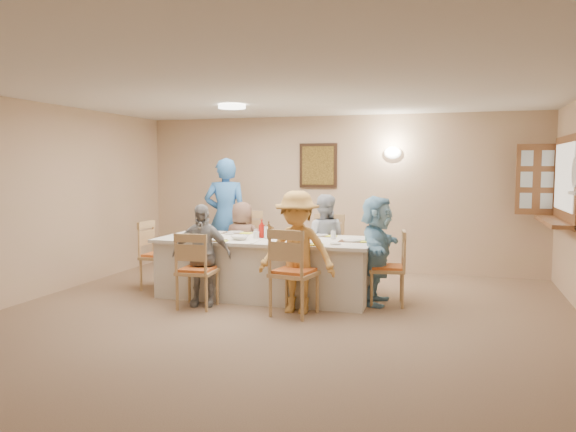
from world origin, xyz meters
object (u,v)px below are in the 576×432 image
(diner_back_left, at_px, (242,243))
(caregiver, at_px, (226,217))
(chair_left_end, at_px, (160,255))
(chair_back_left, at_px, (245,246))
(diner_right_end, at_px, (377,250))
(serving_hatch, at_px, (567,181))
(diner_front_left, at_px, (201,255))
(chair_right_end, at_px, (387,267))
(diner_back_right, at_px, (324,241))
(chair_back_right, at_px, (325,251))
(diner_front_right, at_px, (297,252))
(chair_front_right, at_px, (294,271))
(dining_table, at_px, (267,267))
(chair_front_left, at_px, (197,270))
(condiment_ketchup, at_px, (262,229))

(diner_back_left, distance_m, caregiver, 0.72)
(caregiver, bearing_deg, chair_left_end, 49.98)
(chair_back_left, height_order, diner_right_end, diner_right_end)
(serving_hatch, height_order, diner_front_left, serving_hatch)
(chair_left_end, height_order, chair_right_end, chair_left_end)
(diner_back_right, distance_m, diner_front_left, 1.81)
(chair_left_end, relative_size, diner_front_left, 0.76)
(chair_right_end, distance_m, diner_back_right, 1.18)
(diner_front_left, bearing_deg, diner_back_right, 37.75)
(chair_back_right, xyz_separation_m, chair_left_end, (-2.15, -0.80, -0.04))
(diner_front_right, bearing_deg, serving_hatch, 31.00)
(diner_back_right, bearing_deg, caregiver, -21.12)
(chair_front_right, height_order, diner_front_left, diner_front_left)
(chair_right_end, xyz_separation_m, caregiver, (-2.60, 1.15, 0.45))
(dining_table, relative_size, diner_back_right, 2.13)
(chair_front_right, height_order, chair_right_end, chair_front_right)
(chair_left_end, height_order, diner_right_end, diner_right_end)
(chair_front_left, bearing_deg, chair_front_right, 176.41)
(diner_front_right, bearing_deg, diner_right_end, 41.43)
(chair_back_left, bearing_deg, chair_front_left, -100.22)
(dining_table, bearing_deg, diner_back_left, 131.42)
(diner_front_right, bearing_deg, chair_back_right, 91.76)
(diner_back_right, bearing_deg, serving_hatch, -178.42)
(diner_back_left, relative_size, caregiver, 0.65)
(diner_front_right, height_order, diner_right_end, diner_front_right)
(diner_front_right, bearing_deg, diner_back_left, 133.18)
(diner_front_left, relative_size, condiment_ketchup, 5.17)
(dining_table, distance_m, chair_back_left, 1.01)
(chair_front_right, bearing_deg, chair_left_end, -9.78)
(chair_front_right, xyz_separation_m, chair_left_end, (-2.15, 0.80, -0.03))
(diner_front_left, relative_size, diner_right_end, 0.93)
(chair_left_end, bearing_deg, dining_table, -89.29)
(diner_back_left, distance_m, diner_front_right, 1.82)
(chair_right_end, bearing_deg, chair_back_left, -117.86)
(chair_back_left, xyz_separation_m, diner_front_left, (0.00, -1.48, 0.10))
(dining_table, xyz_separation_m, condiment_ketchup, (-0.07, 0.01, 0.50))
(condiment_ketchup, bearing_deg, diner_front_left, -127.44)
(chair_back_left, height_order, chair_back_right, chair_back_left)
(chair_left_end, xyz_separation_m, condiment_ketchup, (1.48, 0.01, 0.41))
(chair_right_end, height_order, diner_front_left, diner_front_left)
(chair_back_left, height_order, diner_front_right, diner_front_right)
(chair_back_right, distance_m, chair_front_left, 2.00)
(diner_front_left, distance_m, diner_right_end, 2.13)
(chair_right_end, bearing_deg, diner_front_right, -61.85)
(chair_back_left, xyz_separation_m, chair_front_right, (1.20, -1.60, -0.02))
(diner_back_right, bearing_deg, chair_right_end, 139.18)
(serving_hatch, distance_m, diner_back_left, 4.40)
(dining_table, xyz_separation_m, diner_back_right, (0.60, 0.68, 0.27))
(serving_hatch, relative_size, chair_front_left, 1.64)
(chair_back_right, relative_size, chair_left_end, 1.08)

